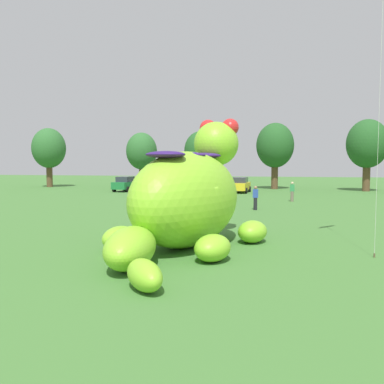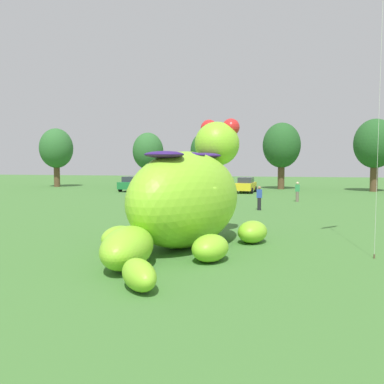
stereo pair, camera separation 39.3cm
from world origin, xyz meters
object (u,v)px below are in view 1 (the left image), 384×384
Objects in this scene: car_green at (126,184)px; car_white at (212,185)px; spectator_mid_field at (292,192)px; car_black at (184,184)px; giant_inflatable_creature at (187,198)px; car_silver at (155,184)px; spectator_by_cars at (181,198)px; car_yellow at (240,185)px; spectator_near_inflatable at (255,198)px.

car_green is 10.09m from car_white.
car_white is 12.45m from spectator_mid_field.
spectator_mid_field is (18.44, -8.95, -0.01)m from car_green.
spectator_mid_field is at bearing -40.46° from car_black.
car_green and car_white have the same top height.
car_white is at bearing 1.64° from car_green.
car_silver is (-10.12, 30.08, -1.12)m from giant_inflatable_creature.
car_green is 2.50× the size of spectator_by_cars.
spectator_mid_field is 11.38m from spectator_by_cars.
car_green is 13.28m from car_yellow.
car_yellow is at bearing -5.64° from car_black.
giant_inflatable_creature reaches higher than spectator_mid_field.
car_green and car_yellow have the same top height.
spectator_mid_field is (8.35, -9.23, -0.01)m from car_white.
spectator_mid_field is (15.24, -10.04, -0.01)m from car_silver.
car_black is at bearing 117.67° from spectator_near_inflatable.
spectator_by_cars is (0.29, -17.26, -0.01)m from car_white.
car_white is at bearing 96.32° from giant_inflatable_creature.
car_yellow is (3.19, 0.15, 0.00)m from car_white.
car_silver is at bearing 176.24° from car_yellow.
giant_inflatable_creature reaches higher than car_green.
giant_inflatable_creature is at bearing -65.31° from car_green.
spectator_mid_field is at bearing -61.15° from car_yellow.
spectator_by_cars is at bearing -78.44° from car_black.
car_green is 1.04× the size of car_black.
car_yellow is 2.48× the size of spectator_mid_field.
car_silver is 2.48× the size of spectator_by_cars.
giant_inflatable_creature is 2.56× the size of car_white.
car_white is (10.08, 0.29, 0.00)m from car_green.
car_yellow is at bearing -3.76° from car_silver.
spectator_by_cars is (7.17, -18.06, -0.01)m from car_silver.
spectator_by_cars is (-2.90, -17.40, -0.01)m from car_yellow.
car_silver is 1.03× the size of car_black.
car_green is (-13.33, 28.99, -1.12)m from giant_inflatable_creature.
car_yellow is at bearing 80.54° from spectator_by_cars.
giant_inflatable_creature is at bearing -76.19° from spectator_by_cars.
car_green is 2.50× the size of spectator_near_inflatable.
car_silver is at bearing 146.61° from spectator_mid_field.
giant_inflatable_creature is at bearing -83.68° from car_white.
giant_inflatable_creature is 20.71m from spectator_mid_field.
car_white reaches higher than spectator_mid_field.
car_yellow is (6.59, -0.65, 0.00)m from car_black.
spectator_mid_field is at bearing -47.86° from car_white.
car_black reaches higher than spectator_near_inflatable.
car_silver is at bearing 126.10° from spectator_near_inflatable.
spectator_by_cars is at bearing -167.83° from spectator_near_inflatable.
spectator_mid_field is at bearing 67.35° from spectator_near_inflatable.
car_black is 0.97× the size of car_yellow.
car_green is at bearing -170.76° from car_black.
car_black is at bearing 9.24° from car_green.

